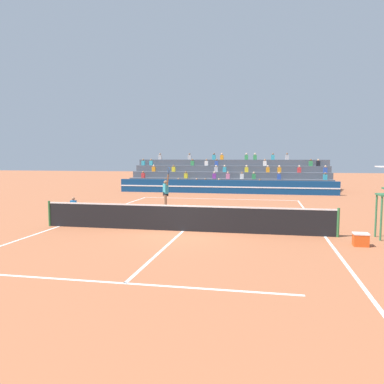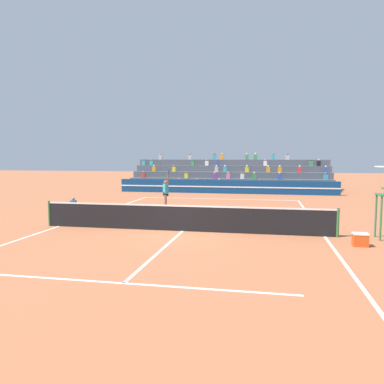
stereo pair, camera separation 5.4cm
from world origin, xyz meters
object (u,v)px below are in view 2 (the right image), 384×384
object	(u,v)px
ball_kid_courtside	(74,207)
equipment_cooler	(360,240)
tennis_player	(166,193)
tennis_ball	(183,222)

from	to	relation	value
ball_kid_courtside	equipment_cooler	size ratio (longest dim) A/B	1.69
tennis_player	tennis_ball	bearing A→B (deg)	-63.33
tennis_ball	equipment_cooler	size ratio (longest dim) A/B	0.14
tennis_player	equipment_cooler	bearing A→B (deg)	-38.20
equipment_cooler	tennis_player	bearing A→B (deg)	141.80
ball_kid_courtside	equipment_cooler	bearing A→B (deg)	-21.14
tennis_player	equipment_cooler	distance (m)	10.99
ball_kid_courtside	tennis_player	distance (m)	5.03
ball_kid_courtside	tennis_ball	world-z (taller)	ball_kid_courtside
ball_kid_courtside	tennis_player	size ratio (longest dim) A/B	0.34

